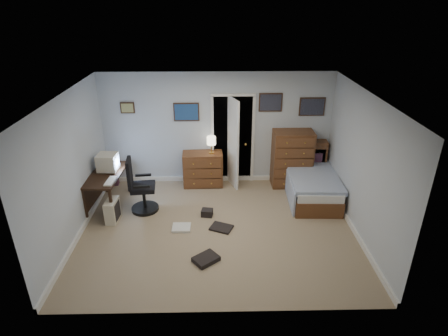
{
  "coord_description": "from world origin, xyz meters",
  "views": [
    {
      "loc": [
        -0.01,
        -5.8,
        3.96
      ],
      "look_at": [
        0.12,
        0.3,
        1.1
      ],
      "focal_mm": 30.0,
      "sensor_mm": 36.0,
      "label": 1
    }
  ],
  "objects_px": {
    "computer_desk": "(103,181)",
    "office_chair": "(140,191)",
    "low_dresser": "(203,169)",
    "bed": "(311,184)",
    "tall_dresser": "(292,159)"
  },
  "relations": [
    {
      "from": "computer_desk",
      "to": "bed",
      "type": "distance_m",
      "value": 4.3
    },
    {
      "from": "low_dresser",
      "to": "computer_desk",
      "type": "bearing_deg",
      "value": -157.83
    },
    {
      "from": "low_dresser",
      "to": "tall_dresser",
      "type": "xyz_separation_m",
      "value": [
        1.98,
        -0.02,
        0.25
      ]
    },
    {
      "from": "tall_dresser",
      "to": "low_dresser",
      "type": "bearing_deg",
      "value": 178.12
    },
    {
      "from": "computer_desk",
      "to": "low_dresser",
      "type": "height_order",
      "value": "low_dresser"
    },
    {
      "from": "computer_desk",
      "to": "bed",
      "type": "height_order",
      "value": "computer_desk"
    },
    {
      "from": "computer_desk",
      "to": "tall_dresser",
      "type": "bearing_deg",
      "value": 15.91
    },
    {
      "from": "office_chair",
      "to": "bed",
      "type": "distance_m",
      "value": 3.55
    },
    {
      "from": "low_dresser",
      "to": "bed",
      "type": "xyz_separation_m",
      "value": [
        2.31,
        -0.56,
        -0.1
      ]
    },
    {
      "from": "office_chair",
      "to": "bed",
      "type": "height_order",
      "value": "office_chair"
    },
    {
      "from": "computer_desk",
      "to": "tall_dresser",
      "type": "relative_size",
      "value": 1.02
    },
    {
      "from": "computer_desk",
      "to": "tall_dresser",
      "type": "xyz_separation_m",
      "value": [
        3.94,
        0.87,
        0.07
      ]
    },
    {
      "from": "computer_desk",
      "to": "tall_dresser",
      "type": "height_order",
      "value": "tall_dresser"
    },
    {
      "from": "computer_desk",
      "to": "office_chair",
      "type": "height_order",
      "value": "office_chair"
    },
    {
      "from": "computer_desk",
      "to": "bed",
      "type": "xyz_separation_m",
      "value": [
        4.27,
        0.34,
        -0.28
      ]
    }
  ]
}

